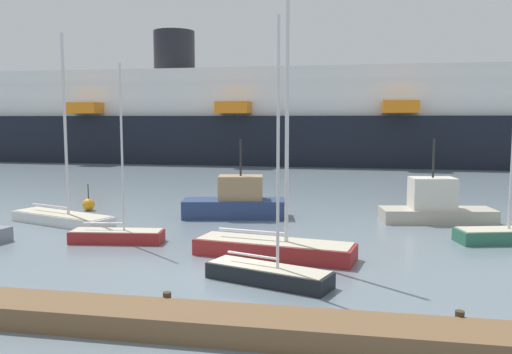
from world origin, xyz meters
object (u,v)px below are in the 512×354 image
sailboat_4 (62,215)px  cruise_ship (318,120)px  sailboat_2 (274,244)px  sailboat_0 (117,234)px  sailboat_5 (269,271)px  fishing_boat_0 (237,202)px  channel_buoy_0 (89,204)px  fishing_boat_1 (435,206)px

sailboat_4 → cruise_ship: 46.35m
sailboat_2 → cruise_ship: size_ratio=0.10×
cruise_ship → sailboat_0: bearing=-96.4°
sailboat_5 → fishing_boat_0: 12.73m
sailboat_5 → channel_buoy_0: bearing=156.4°
fishing_boat_0 → sailboat_0: bearing=-129.2°
fishing_boat_0 → cruise_ship: (1.62, 41.08, 4.69)m
channel_buoy_0 → cruise_ship: size_ratio=0.02×
sailboat_0 → channel_buoy_0: (-5.63, 7.85, -0.02)m
sailboat_0 → cruise_ship: cruise_ship is taller
sailboat_5 → cruise_ship: (-2.27, 53.20, 5.15)m
sailboat_0 → channel_buoy_0: 9.66m
sailboat_4 → channel_buoy_0: bearing=119.2°
sailboat_0 → sailboat_2: (7.62, -1.30, 0.14)m
sailboat_4 → sailboat_5: (12.88, -8.36, -0.05)m
sailboat_5 → cruise_ship: cruise_ship is taller
sailboat_2 → fishing_boat_0: 9.31m
channel_buoy_0 → sailboat_0: bearing=-54.3°
sailboat_5 → sailboat_0: bearing=168.3°
channel_buoy_0 → fishing_boat_0: bearing=-3.2°
sailboat_2 → channel_buoy_0: size_ratio=6.87×
fishing_boat_1 → cruise_ship: 41.69m
channel_buoy_0 → sailboat_4: bearing=-80.4°
fishing_boat_0 → channel_buoy_0: bearing=166.7°
sailboat_2 → channel_buoy_0: (-13.25, 9.15, -0.16)m
fishing_boat_1 → sailboat_5: bearing=51.0°
sailboat_0 → fishing_boat_0: size_ratio=1.30×
fishing_boat_0 → fishing_boat_1: bearing=-6.1°
sailboat_5 → fishing_boat_1: 14.82m
fishing_boat_0 → channel_buoy_0: (-9.71, 0.54, -0.51)m
fishing_boat_0 → fishing_boat_1: 11.22m
channel_buoy_0 → cruise_ship: (11.33, 40.54, 5.20)m
sailboat_2 → cruise_ship: (-1.92, 49.69, 5.04)m
sailboat_2 → sailboat_5: 3.53m
sailboat_0 → fishing_boat_0: bearing=53.7°
fishing_boat_1 → cruise_ship: size_ratio=0.06×
fishing_boat_0 → fishing_boat_1: (11.19, 0.78, -0.01)m
sailboat_4 → fishing_boat_0: bearing=42.2°
fishing_boat_1 → fishing_boat_0: bearing=-5.5°
channel_buoy_0 → fishing_boat_1: bearing=0.7°
fishing_boat_1 → cruise_ship: bearing=-86.2°
sailboat_0 → sailboat_5: size_ratio=0.90×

